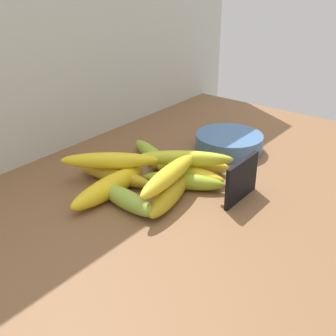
{
  "coord_description": "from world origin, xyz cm",
  "views": [
    {
      "loc": [
        -67.76,
        -42.12,
        45.59
      ],
      "look_at": [
        -7.31,
        4.85,
        8.0
      ],
      "focal_mm": 45.88,
      "sensor_mm": 36.0,
      "label": 1
    }
  ],
  "objects": [
    {
      "name": "chalkboard_sign",
      "position": [
        -1.47,
        -8.47,
        6.86
      ],
      "size": [
        11.0,
        1.8,
        8.4
      ],
      "color": "black",
      "rests_on": "counter_top"
    },
    {
      "name": "banana_1",
      "position": [
        -16.47,
        12.35,
        5.14
      ],
      "size": [
        20.14,
        4.85,
        4.27
      ],
      "primitive_type": "ellipsoid",
      "rotation": [
        0.0,
        0.0,
        0.03
      ],
      "color": "yellow",
      "rests_on": "counter_top"
    },
    {
      "name": "banana_7",
      "position": [
        0.68,
        14.98,
        4.73
      ],
      "size": [
        11.83,
        20.01,
        3.46
      ],
      "primitive_type": "ellipsoid",
      "rotation": [
        0.0,
        0.0,
        1.13
      ],
      "color": "#9EBD37",
      "rests_on": "counter_top"
    },
    {
      "name": "banana_2",
      "position": [
        -17.6,
        6.65,
        4.85
      ],
      "size": [
        5.36,
        15.45,
        3.7
      ],
      "primitive_type": "ellipsoid",
      "rotation": [
        0.0,
        0.0,
        4.6
      ],
      "color": "#94B43A",
      "rests_on": "counter_top"
    },
    {
      "name": "banana_8",
      "position": [
        -1.56,
        4.83,
        8.04
      ],
      "size": [
        13.9,
        18.5,
        3.28
      ],
      "primitive_type": "ellipsoid",
      "rotation": [
        0.0,
        0.0,
        5.3
      ],
      "color": "gold",
      "rests_on": "banana_4"
    },
    {
      "name": "banana_0",
      "position": [
        1.42,
        6.11,
        4.85
      ],
      "size": [
        12.32,
        16.93,
        3.69
      ],
      "primitive_type": "ellipsoid",
      "rotation": [
        0.0,
        0.0,
        2.12
      ],
      "color": "yellow",
      "rests_on": "counter_top"
    },
    {
      "name": "back_wall",
      "position": [
        0.0,
        39.0,
        35.0
      ],
      "size": [
        130.0,
        2.0,
        70.0
      ],
      "primitive_type": "cube",
      "color": "beige",
      "rests_on": "ground"
    },
    {
      "name": "counter_top",
      "position": [
        0.0,
        0.0,
        1.5
      ],
      "size": [
        110.0,
        76.0,
        3.0
      ],
      "primitive_type": "cube",
      "color": "brown",
      "rests_on": "ground"
    },
    {
      "name": "banana_4",
      "position": [
        -1.41,
        3.6,
        4.7
      ],
      "size": [
        6.47,
        15.54,
        3.4
      ],
      "primitive_type": "ellipsoid",
      "rotation": [
        0.0,
        0.0,
        4.92
      ],
      "color": "yellow",
      "rests_on": "counter_top"
    },
    {
      "name": "banana_9",
      "position": [
        -12.02,
        16.46,
        8.06
      ],
      "size": [
        15.08,
        17.95,
        3.4
      ],
      "primitive_type": "ellipsoid",
      "rotation": [
        0.0,
        0.0,
        2.23
      ],
      "color": "yellow",
      "rests_on": "banana_3"
    },
    {
      "name": "fruit_bowl",
      "position": [
        17.79,
        5.48,
        5.05
      ],
      "size": [
        16.36,
        16.36,
        4.1
      ],
      "primitive_type": "cylinder",
      "color": "#446B9D",
      "rests_on": "counter_top"
    },
    {
      "name": "banana_3",
      "position": [
        -11.58,
        15.8,
        4.68
      ],
      "size": [
        6.15,
        18.44,
        3.36
      ],
      "primitive_type": "ellipsoid",
      "rotation": [
        0.0,
        0.0,
        1.73
      ],
      "color": "gold",
      "rests_on": "counter_top"
    },
    {
      "name": "banana_5",
      "position": [
        -11.31,
        1.34,
        4.91
      ],
      "size": [
        17.42,
        7.89,
        3.82
      ],
      "primitive_type": "ellipsoid",
      "rotation": [
        0.0,
        0.0,
        0.25
      ],
      "color": "#B59B1B",
      "rests_on": "counter_top"
    },
    {
      "name": "banana_10",
      "position": [
        -10.54,
        2.14,
        8.57
      ],
      "size": [
        20.05,
        6.41,
        3.51
      ],
      "primitive_type": "ellipsoid",
      "rotation": [
        0.0,
        0.0,
        0.15
      ],
      "color": "yellow",
      "rests_on": "banana_5"
    },
    {
      "name": "banana_6",
      "position": [
        -4.97,
        2.88,
        4.74
      ],
      "size": [
        10.37,
        16.96,
        3.48
      ],
      "primitive_type": "ellipsoid",
      "rotation": [
        0.0,
        0.0,
        5.15
      ],
      "color": "#9CB329",
      "rests_on": "counter_top"
    }
  ]
}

